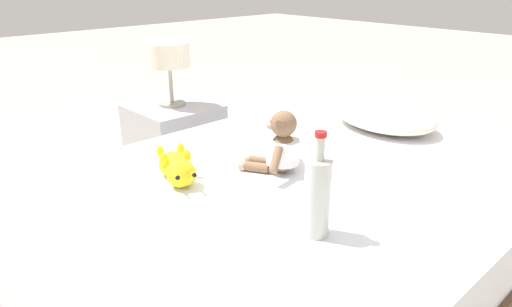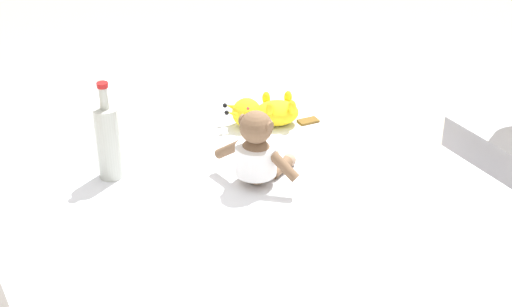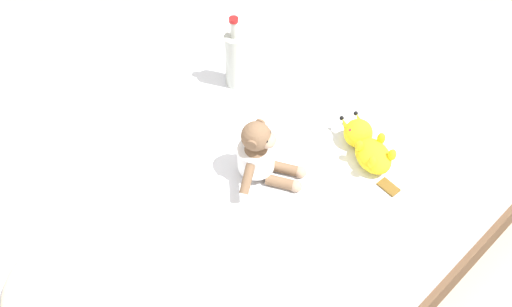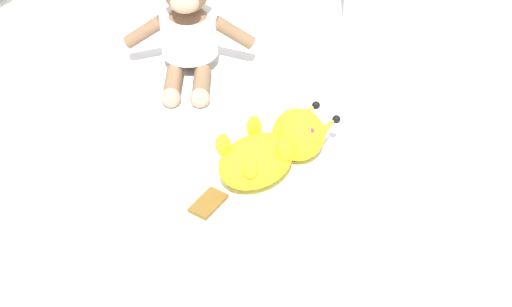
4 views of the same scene
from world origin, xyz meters
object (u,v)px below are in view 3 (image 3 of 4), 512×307
at_px(bed, 242,199).
at_px(plush_yellow_creature, 367,146).
at_px(glass_bottle, 235,59).
at_px(plush_monkey, 259,155).

xyz_separation_m(bed, plush_yellow_creature, (-0.27, -0.34, 0.26)).
height_order(plush_yellow_creature, glass_bottle, glass_bottle).
xyz_separation_m(bed, plush_monkey, (-0.07, -0.02, 0.31)).
distance_m(bed, plush_monkey, 0.32).
relative_size(plush_monkey, plush_yellow_creature, 0.83).
bearing_deg(glass_bottle, bed, 139.46).
height_order(bed, plush_monkey, plush_monkey).
bearing_deg(plush_yellow_creature, plush_monkey, 58.31).
height_order(plush_monkey, glass_bottle, glass_bottle).
bearing_deg(glass_bottle, plush_yellow_creature, -172.00).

